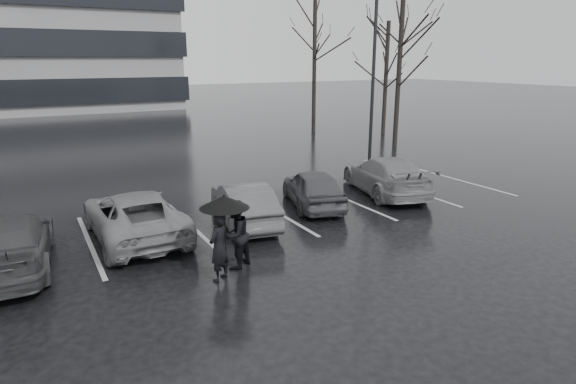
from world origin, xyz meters
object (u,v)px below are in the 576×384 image
at_px(car_main, 313,188).
at_px(car_west_c, 8,243).
at_px(pedestrian_right, 236,235).
at_px(car_west_b, 134,215).
at_px(tree_ne, 386,79).
at_px(tree_north, 314,66).
at_px(lamp_post, 373,77).
at_px(pedestrian_left, 219,247).
at_px(tree_east, 399,73).
at_px(car_west_a, 244,203).
at_px(car_east, 386,175).

distance_m(car_main, car_west_c, 8.82).
bearing_deg(car_west_c, pedestrian_right, 156.83).
height_order(car_west_b, tree_ne, tree_ne).
relative_size(pedestrian_right, tree_north, 0.19).
height_order(car_west_b, lamp_post, lamp_post).
height_order(car_west_c, tree_ne, tree_ne).
bearing_deg(tree_north, car_west_b, -135.46).
distance_m(car_west_b, tree_north, 21.11).
bearing_deg(lamp_post, tree_north, 71.93).
distance_m(pedestrian_left, tree_ne, 23.14).
xyz_separation_m(lamp_post, tree_east, (4.34, 3.23, 0.06)).
relative_size(pedestrian_left, tree_east, 0.19).
bearing_deg(car_west_b, lamp_post, -160.08).
distance_m(car_west_a, car_west_c, 6.06).
xyz_separation_m(car_west_b, tree_north, (14.82, 14.59, 3.60)).
height_order(pedestrian_right, tree_east, tree_east).
distance_m(car_west_a, pedestrian_left, 3.78).
distance_m(car_east, pedestrian_left, 8.73).
bearing_deg(pedestrian_right, car_main, -172.65).
bearing_deg(pedestrian_right, pedestrian_left, 6.43).
bearing_deg(pedestrian_left, tree_north, -162.47).
height_order(car_east, lamp_post, lamp_post).
relative_size(car_west_a, tree_north, 0.45).
relative_size(car_west_b, tree_north, 0.55).
bearing_deg(car_east, pedestrian_right, 39.98).
bearing_deg(tree_ne, car_east, -129.58).
relative_size(car_west_a, pedestrian_left, 2.44).
bearing_deg(pedestrian_left, tree_ne, -174.02).
bearing_deg(tree_ne, tree_north, 139.40).
xyz_separation_m(car_west_a, lamp_post, (8.42, 4.75, 3.32)).
height_order(lamp_post, tree_east, lamp_post).
distance_m(pedestrian_left, tree_north, 23.06).
xyz_separation_m(lamp_post, tree_north, (3.34, 10.23, 0.31)).
relative_size(car_east, tree_ne, 0.66).
height_order(car_west_a, tree_north, tree_north).
bearing_deg(tree_north, pedestrian_right, -126.64).
xyz_separation_m(car_east, tree_east, (6.91, 7.38, 3.33)).
bearing_deg(tree_east, pedestrian_right, -142.90).
relative_size(pedestrian_right, tree_east, 0.20).
bearing_deg(tree_east, car_west_b, -154.38).
bearing_deg(car_east, tree_north, -97.03).
height_order(tree_ne, tree_north, tree_north).
relative_size(car_west_a, tree_east, 0.47).
bearing_deg(car_east, lamp_post, -106.45).
distance_m(pedestrian_right, lamp_post, 12.76).
bearing_deg(lamp_post, tree_east, 36.65).
relative_size(car_west_a, pedestrian_right, 2.33).
xyz_separation_m(pedestrian_left, tree_east, (14.77, 11.17, 3.22)).
relative_size(car_west_c, lamp_post, 0.52).
height_order(car_west_a, car_west_c, car_west_c).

